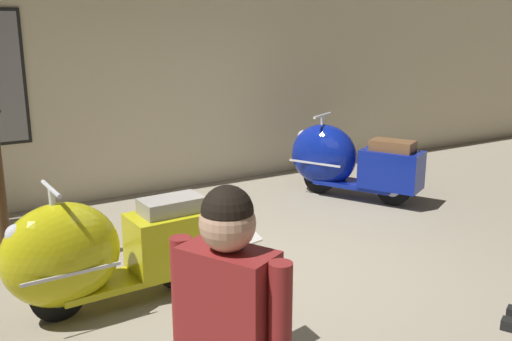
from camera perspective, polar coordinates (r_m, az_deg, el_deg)
name	(u,v)px	position (r m, az deg, el deg)	size (l,w,h in m)	color
ground_plane	(291,272)	(5.53, 3.50, -10.12)	(60.00, 60.00, 0.00)	gray
showroom_back_wall	(143,53)	(7.98, -11.25, 11.45)	(18.00, 0.63, 3.85)	beige
scooter_0	(98,251)	(4.86, -15.47, -7.78)	(1.82, 0.62, 1.10)	black
scooter_1	(343,160)	(7.81, 8.71, 1.00)	(1.29, 1.86, 1.11)	black
info_stanchion	(235,304)	(4.08, -2.10, -13.17)	(0.36, 0.28, 0.97)	#333338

